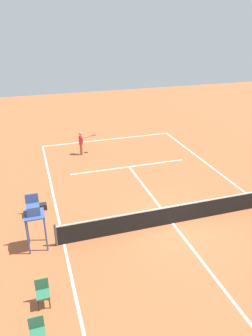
{
  "coord_description": "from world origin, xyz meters",
  "views": [
    {
      "loc": [
        5.78,
        11.11,
        8.61
      ],
      "look_at": [
        0.76,
        -4.8,
        0.8
      ],
      "focal_mm": 34.24,
      "sensor_mm": 36.0,
      "label": 1
    }
  ],
  "objects_px": {
    "player_serving": "(82,141)",
    "courtside_chair_far": "(43,292)",
    "equipment_bag": "(39,207)",
    "umpire_chair": "(34,214)",
    "courtside_chair_near": "(37,331)",
    "tennis_ball": "(88,165)",
    "courtside_chair_mid": "(31,205)"
  },
  "relations": [
    {
      "from": "umpire_chair",
      "to": "courtside_chair_near",
      "type": "bearing_deg",
      "value": 86.61
    },
    {
      "from": "courtside_chair_near",
      "to": "courtside_chair_far",
      "type": "distance_m",
      "value": 1.47
    },
    {
      "from": "courtside_chair_mid",
      "to": "equipment_bag",
      "type": "relative_size",
      "value": 1.25
    },
    {
      "from": "umpire_chair",
      "to": "courtside_chair_far",
      "type": "xyz_separation_m",
      "value": [
        0.01,
        3.09,
        -1.07
      ]
    },
    {
      "from": "courtside_chair_mid",
      "to": "equipment_bag",
      "type": "bearing_deg",
      "value": -135.34
    },
    {
      "from": "player_serving",
      "to": "equipment_bag",
      "type": "relative_size",
      "value": 2.14
    },
    {
      "from": "equipment_bag",
      "to": "umpire_chair",
      "type": "bearing_deg",
      "value": 85.73
    },
    {
      "from": "tennis_ball",
      "to": "courtside_chair_far",
      "type": "height_order",
      "value": "courtside_chair_far"
    },
    {
      "from": "player_serving",
      "to": "courtside_chair_far",
      "type": "height_order",
      "value": "player_serving"
    },
    {
      "from": "tennis_ball",
      "to": "equipment_bag",
      "type": "xyz_separation_m",
      "value": [
        3.35,
        4.5,
        0.12
      ]
    },
    {
      "from": "tennis_ball",
      "to": "courtside_chair_mid",
      "type": "xyz_separation_m",
      "value": [
        3.73,
        4.86,
        0.5
      ]
    },
    {
      "from": "courtside_chair_far",
      "to": "equipment_bag",
      "type": "xyz_separation_m",
      "value": [
        -0.23,
        -5.98,
        -0.38
      ]
    },
    {
      "from": "player_serving",
      "to": "equipment_bag",
      "type": "xyz_separation_m",
      "value": [
        3.35,
        6.42,
        -0.81
      ]
    },
    {
      "from": "equipment_bag",
      "to": "courtside_chair_near",
      "type": "bearing_deg",
      "value": 86.27
    },
    {
      "from": "player_serving",
      "to": "tennis_ball",
      "type": "distance_m",
      "value": 2.14
    },
    {
      "from": "player_serving",
      "to": "courtside_chair_near",
      "type": "relative_size",
      "value": 1.71
    },
    {
      "from": "umpire_chair",
      "to": "courtside_chair_far",
      "type": "bearing_deg",
      "value": 89.8
    },
    {
      "from": "player_serving",
      "to": "equipment_bag",
      "type": "height_order",
      "value": "player_serving"
    },
    {
      "from": "courtside_chair_near",
      "to": "equipment_bag",
      "type": "height_order",
      "value": "courtside_chair_near"
    },
    {
      "from": "tennis_ball",
      "to": "courtside_chair_near",
      "type": "xyz_separation_m",
      "value": [
        3.84,
        11.93,
        0.5
      ]
    },
    {
      "from": "tennis_ball",
      "to": "player_serving",
      "type": "bearing_deg",
      "value": -89.84
    },
    {
      "from": "courtside_chair_near",
      "to": "courtside_chair_far",
      "type": "xyz_separation_m",
      "value": [
        -0.26,
        -1.45,
        0.0
      ]
    },
    {
      "from": "courtside_chair_far",
      "to": "equipment_bag",
      "type": "distance_m",
      "value": 6.0
    },
    {
      "from": "player_serving",
      "to": "courtside_chair_mid",
      "type": "distance_m",
      "value": 7.76
    },
    {
      "from": "player_serving",
      "to": "umpire_chair",
      "type": "distance_m",
      "value": 10.0
    },
    {
      "from": "umpire_chair",
      "to": "courtside_chair_near",
      "type": "xyz_separation_m",
      "value": [
        0.27,
        4.54,
        -1.07
      ]
    },
    {
      "from": "player_serving",
      "to": "tennis_ball",
      "type": "bearing_deg",
      "value": -16.05
    },
    {
      "from": "courtside_chair_mid",
      "to": "equipment_bag",
      "type": "distance_m",
      "value": 0.65
    },
    {
      "from": "courtside_chair_near",
      "to": "courtside_chair_mid",
      "type": "distance_m",
      "value": 7.07
    },
    {
      "from": "umpire_chair",
      "to": "courtside_chair_mid",
      "type": "xyz_separation_m",
      "value": [
        0.16,
        -2.53,
        -1.07
      ]
    },
    {
      "from": "player_serving",
      "to": "courtside_chair_mid",
      "type": "xyz_separation_m",
      "value": [
        3.72,
        6.79,
        -0.43
      ]
    },
    {
      "from": "courtside_chair_mid",
      "to": "courtside_chair_far",
      "type": "relative_size",
      "value": 1.0
    }
  ]
}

